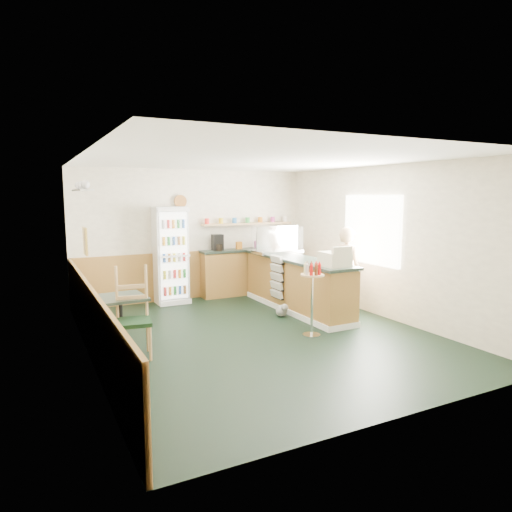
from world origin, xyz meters
TOP-DOWN VIEW (x-y plane):
  - ground at (0.00, 0.00)m, footprint 6.00×6.00m
  - room_envelope at (-0.23, 0.73)m, footprint 5.04×6.02m
  - service_counter at (1.35, 1.07)m, footprint 0.68×3.01m
  - back_counter at (1.19, 2.80)m, footprint 2.24×0.42m
  - drinks_fridge at (-0.59, 2.74)m, footprint 0.64×0.54m
  - display_case at (1.35, 1.81)m, footprint 0.95×0.49m
  - cash_register at (1.35, -0.10)m, footprint 0.42×0.44m
  - shopkeeper at (2.05, 0.45)m, footprint 0.48×0.60m
  - condiment_stand at (0.72, -0.39)m, footprint 0.36×0.36m
  - newspaper_rack at (0.99, 1.21)m, footprint 0.09×0.41m
  - cafe_table at (-2.05, 0.34)m, footprint 0.74×0.74m
  - cafe_chair at (-1.96, -0.01)m, footprint 0.52×0.52m
  - dog_doorstop at (0.86, 0.77)m, footprint 0.21×0.27m

SIDE VIEW (x-z plane):
  - ground at x=0.00m, z-range 0.00..0.00m
  - dog_doorstop at x=0.86m, z-range -0.01..0.25m
  - service_counter at x=1.35m, z-range -0.04..0.97m
  - cafe_table at x=-2.05m, z-range 0.16..0.92m
  - back_counter at x=1.19m, z-range -0.30..1.39m
  - cafe_chair at x=-1.96m, z-range 0.03..1.26m
  - newspaper_rack at x=0.99m, z-range 0.23..1.05m
  - condiment_stand at x=0.72m, z-range 0.20..1.34m
  - shopkeeper at x=2.05m, z-range 0.00..1.61m
  - drinks_fridge at x=-0.59m, z-range 0.00..1.95m
  - cash_register at x=1.35m, z-range 1.01..1.25m
  - display_case at x=1.35m, z-range 1.01..1.55m
  - room_envelope at x=-0.23m, z-range 0.16..2.88m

